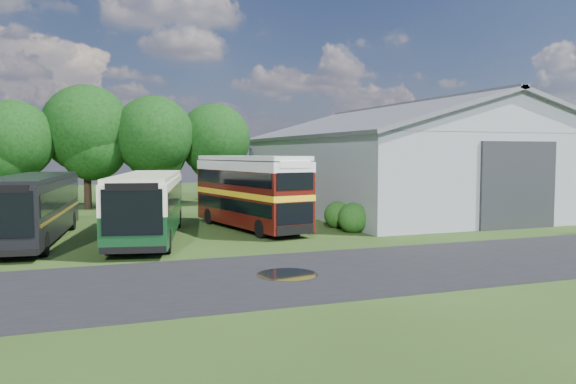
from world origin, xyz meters
name	(u,v)px	position (x,y,z in m)	size (l,w,h in m)	color
ground	(297,258)	(0.00, 0.00, 0.00)	(120.00, 120.00, 0.00)	#1F3310
asphalt_road	(398,266)	(3.00, -3.00, 0.00)	(60.00, 8.00, 0.02)	black
puddle	(287,275)	(-1.50, -3.00, 0.00)	(2.20, 2.20, 0.01)	black
storage_shed	(405,155)	(15.00, 15.98, 4.17)	(18.80, 24.80, 8.15)	gray
tree_left_b	(13,140)	(-13.00, 23.50, 5.25)	(5.78, 5.78, 8.16)	black
tree_mid	(86,129)	(-8.00, 24.80, 6.18)	(6.80, 6.80, 9.60)	black
tree_right_a	(154,136)	(-3.00, 23.80, 5.69)	(6.26, 6.26, 8.83)	black
tree_right_b	(214,140)	(2.00, 24.60, 5.44)	(5.98, 5.98, 8.45)	black
shrub_front	(353,232)	(5.60, 6.00, 0.00)	(1.70, 1.70, 1.70)	#194714
shrub_mid	(338,227)	(5.60, 8.00, 0.00)	(1.60, 1.60, 1.60)	#194714
bus_green_single	(148,205)	(-5.25, 7.13, 1.76)	(5.18, 12.27, 3.30)	black
bus_maroon_double	(250,193)	(0.60, 9.03, 2.08)	(4.33, 10.01, 4.18)	black
bus_dark_single	(33,207)	(-10.60, 8.11, 1.73)	(4.05, 12.01, 3.25)	black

